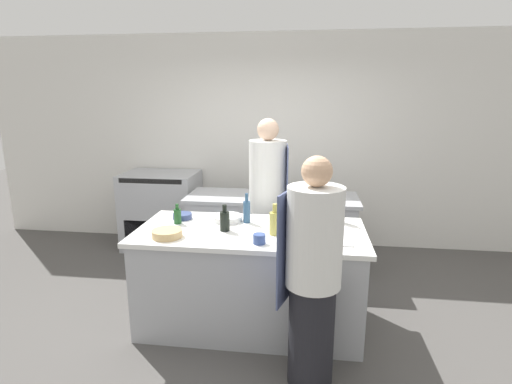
# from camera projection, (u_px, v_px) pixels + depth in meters

# --- Properties ---
(ground_plane) EXTENTS (16.00, 16.00, 0.00)m
(ground_plane) POSITION_uv_depth(u_px,v_px,m) (251.00, 322.00, 3.63)
(ground_plane) COLOR #4C4947
(wall_back) EXTENTS (8.00, 0.06, 2.80)m
(wall_back) POSITION_uv_depth(u_px,v_px,m) (273.00, 142.00, 5.36)
(wall_back) COLOR silver
(wall_back) RESTS_ON ground_plane
(prep_counter) EXTENTS (1.96, 0.94, 0.88)m
(prep_counter) POSITION_uv_depth(u_px,v_px,m) (251.00, 277.00, 3.53)
(prep_counter) COLOR #A8AAAF
(prep_counter) RESTS_ON ground_plane
(pass_counter) EXTENTS (1.96, 0.69, 0.88)m
(pass_counter) POSITION_uv_depth(u_px,v_px,m) (272.00, 232.00, 4.68)
(pass_counter) COLOR #A8AAAF
(pass_counter) RESTS_ON ground_plane
(oven_range) EXTENTS (0.96, 0.69, 1.02)m
(oven_range) POSITION_uv_depth(u_px,v_px,m) (162.00, 210.00, 5.37)
(oven_range) COLOR #A8AAAF
(oven_range) RESTS_ON ground_plane
(chef_at_prep_near) EXTENTS (0.43, 0.42, 1.64)m
(chef_at_prep_near) POSITION_uv_depth(u_px,v_px,m) (313.00, 276.00, 2.70)
(chef_at_prep_near) COLOR black
(chef_at_prep_near) RESTS_ON ground_plane
(chef_at_stove) EXTENTS (0.41, 0.39, 1.79)m
(chef_at_stove) POSITION_uv_depth(u_px,v_px,m) (268.00, 204.00, 4.20)
(chef_at_stove) COLOR black
(chef_at_stove) RESTS_ON ground_plane
(bottle_olive_oil) EXTENTS (0.08, 0.08, 0.29)m
(bottle_olive_oil) POSITION_uv_depth(u_px,v_px,m) (339.00, 210.00, 3.60)
(bottle_olive_oil) COLOR silver
(bottle_olive_oil) RESTS_ON prep_counter
(bottle_vinegar) EXTENTS (0.08, 0.08, 0.19)m
(bottle_vinegar) POSITION_uv_depth(u_px,v_px,m) (321.00, 212.00, 3.68)
(bottle_vinegar) COLOR #5B2319
(bottle_vinegar) RESTS_ON prep_counter
(bottle_wine) EXTENTS (0.07, 0.07, 0.18)m
(bottle_wine) POSITION_uv_depth(u_px,v_px,m) (178.00, 216.00, 3.58)
(bottle_wine) COLOR #19471E
(bottle_wine) RESTS_ON prep_counter
(bottle_cooking_oil) EXTENTS (0.08, 0.08, 0.23)m
(bottle_cooking_oil) POSITION_uv_depth(u_px,v_px,m) (225.00, 220.00, 3.38)
(bottle_cooking_oil) COLOR black
(bottle_cooking_oil) RESTS_ON prep_counter
(bottle_sauce) EXTENTS (0.06, 0.06, 0.27)m
(bottle_sauce) POSITION_uv_depth(u_px,v_px,m) (247.00, 211.00, 3.60)
(bottle_sauce) COLOR #2D5175
(bottle_sauce) RESTS_ON prep_counter
(bottle_water) EXTENTS (0.09, 0.09, 0.26)m
(bottle_water) POSITION_uv_depth(u_px,v_px,m) (275.00, 222.00, 3.29)
(bottle_water) COLOR #B2A84C
(bottle_water) RESTS_ON prep_counter
(bowl_mixing_large) EXTENTS (0.25, 0.25, 0.06)m
(bowl_mixing_large) POSITION_uv_depth(u_px,v_px,m) (167.00, 234.00, 3.24)
(bowl_mixing_large) COLOR tan
(bowl_mixing_large) RESTS_ON prep_counter
(bowl_prep_small) EXTENTS (0.27, 0.27, 0.05)m
(bowl_prep_small) POSITION_uv_depth(u_px,v_px,m) (227.00, 218.00, 3.66)
(bowl_prep_small) COLOR white
(bowl_prep_small) RESTS_ON prep_counter
(bowl_ceramic_blue) EXTENTS (0.19, 0.19, 0.05)m
(bowl_ceramic_blue) POSITION_uv_depth(u_px,v_px,m) (291.00, 223.00, 3.51)
(bowl_ceramic_blue) COLOR white
(bowl_ceramic_blue) RESTS_ON prep_counter
(bowl_wooden_salad) EXTENTS (0.18, 0.18, 0.05)m
(bowl_wooden_salad) POSITION_uv_depth(u_px,v_px,m) (182.00, 216.00, 3.73)
(bowl_wooden_salad) COLOR navy
(bowl_wooden_salad) RESTS_ON prep_counter
(cup) EXTENTS (0.10, 0.10, 0.08)m
(cup) POSITION_uv_depth(u_px,v_px,m) (259.00, 239.00, 3.10)
(cup) COLOR #33477F
(cup) RESTS_ON prep_counter
(cutting_board) EXTENTS (0.44, 0.21, 0.01)m
(cutting_board) POSITION_uv_depth(u_px,v_px,m) (325.00, 240.00, 3.15)
(cutting_board) COLOR white
(cutting_board) RESTS_ON prep_counter
(stockpot) EXTENTS (0.27, 0.27, 0.18)m
(stockpot) POSITION_uv_depth(u_px,v_px,m) (270.00, 190.00, 4.46)
(stockpot) COLOR #A8AAAF
(stockpot) RESTS_ON pass_counter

